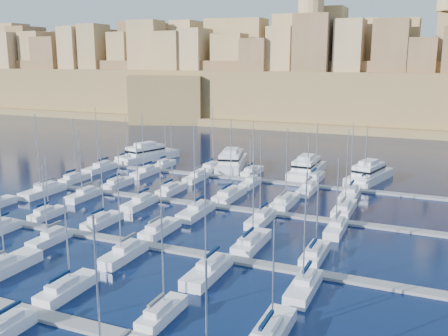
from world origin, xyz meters
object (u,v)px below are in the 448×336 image
at_px(motor_yacht_a, 147,154).
at_px(sailboat_2, 1,268).
at_px(sailboat_4, 162,313).
at_px(motor_yacht_b, 232,161).
at_px(motor_yacht_c, 307,168).
at_px(motor_yacht_d, 369,174).

bearing_deg(motor_yacht_a, sailboat_2, -72.54).
relative_size(sailboat_2, sailboat_4, 1.50).
height_order(sailboat_4, motor_yacht_b, sailboat_4).
relative_size(motor_yacht_a, motor_yacht_b, 0.95).
bearing_deg(sailboat_4, motor_yacht_a, 123.06).
relative_size(sailboat_2, motor_yacht_a, 0.96).
height_order(motor_yacht_b, motor_yacht_c, same).
bearing_deg(motor_yacht_b, sailboat_4, -72.94).
xyz_separation_m(sailboat_4, motor_yacht_b, (-22.11, 72.05, 1.01)).
xyz_separation_m(motor_yacht_b, motor_yacht_d, (33.74, -1.09, 0.00)).
bearing_deg(sailboat_4, motor_yacht_c, 92.10).
relative_size(sailboat_4, motor_yacht_b, 0.61).
xyz_separation_m(sailboat_4, motor_yacht_c, (-2.61, 71.19, 1.01)).
height_order(sailboat_2, motor_yacht_d, sailboat_2).
height_order(sailboat_2, sailboat_4, sailboat_2).
bearing_deg(motor_yacht_a, sailboat_4, -56.94).
bearing_deg(motor_yacht_c, motor_yacht_d, -0.97).
bearing_deg(sailboat_4, sailboat_2, 176.00).
height_order(sailboat_4, motor_yacht_d, sailboat_4).
bearing_deg(motor_yacht_b, motor_yacht_c, -2.51).
distance_m(sailboat_4, motor_yacht_c, 71.25).
bearing_deg(motor_yacht_a, motor_yacht_c, -0.51).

